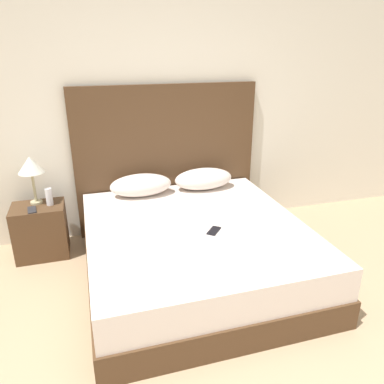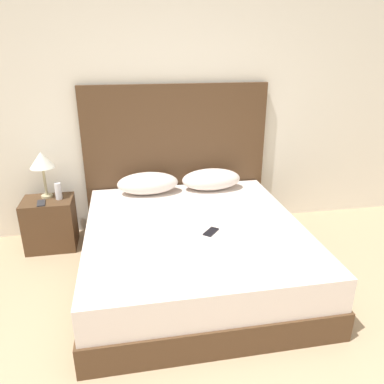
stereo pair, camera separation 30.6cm
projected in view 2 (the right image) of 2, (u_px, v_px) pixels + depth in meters
wall_back at (170, 100)px, 3.71m from camera, size 10.00×0.06×2.70m
bed at (194, 251)px, 3.16m from camera, size 1.77×1.92×0.48m
headboard at (177, 159)px, 3.87m from camera, size 1.86×0.05×1.51m
pillow_left at (148, 183)px, 3.67m from camera, size 0.59×0.30×0.21m
pillow_right at (211, 179)px, 3.78m from camera, size 0.59×0.30×0.21m
phone_on_bed at (211, 232)px, 2.94m from camera, size 0.15×0.16×0.01m
nightstand at (50, 223)px, 3.61m from camera, size 0.46×0.35×0.50m
table_lamp at (42, 161)px, 3.45m from camera, size 0.22×0.22×0.45m
phone_on_nightstand at (41, 203)px, 3.43m from camera, size 0.09×0.16×0.01m
toiletry_bottle at (58, 191)px, 3.51m from camera, size 0.06×0.06×0.16m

